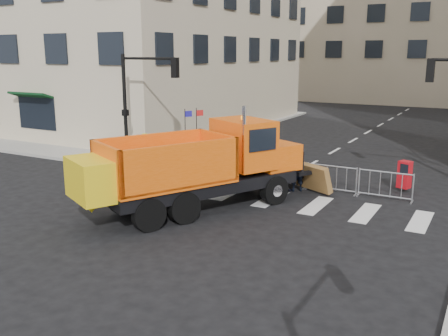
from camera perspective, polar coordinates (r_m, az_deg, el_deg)
The scene contains 10 objects.
ground at distance 14.99m, azimuth -5.73°, elevation -8.40°, with size 120.00×120.00×0.00m, color black.
sidewalk_back at distance 22.14m, azimuth 6.88°, elevation -1.13°, with size 64.00×5.00×0.15m, color gray.
traffic_light_left at distance 24.95m, azimuth -11.23°, elevation 6.45°, with size 0.18×0.18×5.40m, color black.
crowd_barriers at distance 21.51m, azimuth 4.15°, elevation -0.19°, with size 12.60×0.60×1.10m, color #9EA0A5, non-canonical shape.
plow_truck at distance 17.43m, azimuth -3.31°, elevation 0.39°, with size 6.57×9.69×3.71m.
cop_a at distance 20.19m, azimuth 8.35°, elevation -0.29°, with size 0.62×0.41×1.70m, color black.
cop_b at distance 20.36m, azimuth 7.02°, elevation -0.04°, with size 0.86×0.67×1.77m, color black.
cop_c at distance 20.50m, azimuth 5.33°, elevation 0.45°, with size 1.19×0.49×2.03m, color black.
worker at distance 23.71m, azimuth -8.97°, elevation 1.96°, with size 1.06×0.61×1.64m, color yellow.
newspaper_box at distance 21.24m, azimuth 19.94°, elevation -0.70°, with size 0.45×0.40×1.10m, color #B70E16.
Camera 1 is at (8.04, -11.41, 5.47)m, focal length 40.00 mm.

